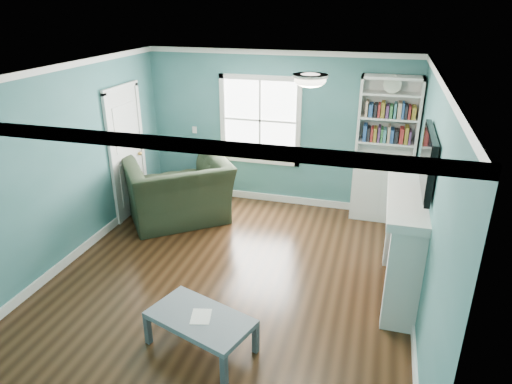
# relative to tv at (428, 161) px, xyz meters

# --- Properties ---
(floor) EXTENTS (5.00, 5.00, 0.00)m
(floor) POSITION_rel_tv_xyz_m (-2.20, -0.20, -1.72)
(floor) COLOR black
(floor) RESTS_ON ground
(room_walls) EXTENTS (5.00, 5.00, 5.00)m
(room_walls) POSITION_rel_tv_xyz_m (-2.20, -0.20, -0.14)
(room_walls) COLOR #2F6867
(room_walls) RESTS_ON ground
(trim) EXTENTS (4.50, 5.00, 2.60)m
(trim) POSITION_rel_tv_xyz_m (-2.20, -0.20, -0.49)
(trim) COLOR white
(trim) RESTS_ON ground
(window) EXTENTS (1.40, 0.06, 1.50)m
(window) POSITION_rel_tv_xyz_m (-2.50, 2.29, -0.27)
(window) COLOR white
(window) RESTS_ON room_walls
(bookshelf) EXTENTS (0.90, 0.35, 2.31)m
(bookshelf) POSITION_rel_tv_xyz_m (-0.43, 2.10, -0.80)
(bookshelf) COLOR silver
(bookshelf) RESTS_ON ground
(fireplace) EXTENTS (0.44, 1.58, 1.30)m
(fireplace) POSITION_rel_tv_xyz_m (-0.12, 0.00, -1.09)
(fireplace) COLOR black
(fireplace) RESTS_ON ground
(tv) EXTENTS (0.06, 1.10, 0.65)m
(tv) POSITION_rel_tv_xyz_m (0.00, 0.00, 0.00)
(tv) COLOR black
(tv) RESTS_ON fireplace
(door) EXTENTS (0.12, 0.98, 2.17)m
(door) POSITION_rel_tv_xyz_m (-4.42, 1.20, -0.65)
(door) COLOR silver
(door) RESTS_ON ground
(ceiling_fixture) EXTENTS (0.38, 0.38, 0.15)m
(ceiling_fixture) POSITION_rel_tv_xyz_m (-1.30, -0.10, 0.82)
(ceiling_fixture) COLOR white
(ceiling_fixture) RESTS_ON room_walls
(light_switch) EXTENTS (0.08, 0.01, 0.12)m
(light_switch) POSITION_rel_tv_xyz_m (-3.70, 2.28, -0.52)
(light_switch) COLOR white
(light_switch) RESTS_ON room_walls
(recliner) EXTENTS (1.85, 1.76, 1.36)m
(recliner) POSITION_rel_tv_xyz_m (-3.55, 1.16, -1.04)
(recliner) COLOR black
(recliner) RESTS_ON ground
(coffee_table) EXTENTS (1.19, 0.89, 0.39)m
(coffee_table) POSITION_rel_tv_xyz_m (-2.08, -1.54, -1.39)
(coffee_table) COLOR #454B53
(coffee_table) RESTS_ON ground
(paper_sheet) EXTENTS (0.25, 0.29, 0.00)m
(paper_sheet) POSITION_rel_tv_xyz_m (-2.07, -1.54, -1.34)
(paper_sheet) COLOR white
(paper_sheet) RESTS_ON coffee_table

